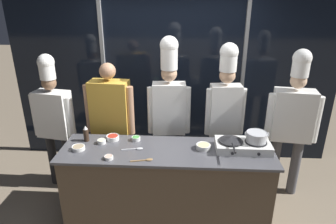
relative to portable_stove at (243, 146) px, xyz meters
name	(u,v)px	position (x,y,z in m)	size (l,w,h in m)	color
ground_plane	(167,215)	(-0.83, -0.05, -0.94)	(24.00, 24.00, 0.00)	#7F705B
window_wall_back	(173,75)	(-0.83, 1.42, 0.41)	(4.85, 0.09, 2.70)	black
demo_counter	(167,184)	(-0.83, -0.05, -0.50)	(2.35, 0.68, 0.89)	#4C3D2D
portable_stove	(243,146)	(0.00, 0.00, 0.00)	(0.59, 0.34, 0.11)	silver
frying_pan	(231,139)	(-0.14, 0.00, 0.08)	(0.27, 0.46, 0.05)	#232326
stock_pot	(257,137)	(0.14, 0.00, 0.11)	(0.25, 0.22, 0.11)	#B7BABF
squeeze_bottle_soy	(86,134)	(-1.78, 0.11, 0.04)	(0.06, 0.06, 0.19)	#332319
prep_bowl_scallions	(136,138)	(-1.21, 0.15, -0.02)	(0.10, 0.10, 0.05)	white
prep_bowl_shrimp	(109,157)	(-1.42, -0.28, -0.03)	(0.09, 0.09, 0.04)	white
prep_bowl_noodles	(102,141)	(-1.59, 0.06, -0.02)	(0.10, 0.10, 0.05)	white
prep_bowl_chili_flakes	(113,137)	(-1.48, 0.15, -0.02)	(0.15, 0.15, 0.06)	white
prep_bowl_mushrooms	(78,148)	(-1.81, -0.10, -0.03)	(0.15, 0.15, 0.04)	white
prep_bowl_ginger	(203,146)	(-0.43, -0.01, -0.02)	(0.16, 0.16, 0.06)	white
serving_spoon_slotted	(136,149)	(-1.17, -0.06, -0.04)	(0.24, 0.08, 0.02)	#B2B5BA
serving_spoon_solid	(146,160)	(-1.03, -0.29, -0.04)	(0.24, 0.08, 0.02)	olive
chef_head	(54,115)	(-2.32, 0.51, 0.10)	(0.57, 0.30, 1.83)	#232326
person_guest	(111,116)	(-1.58, 0.50, 0.10)	(0.63, 0.28, 1.73)	#4C4C51
chef_sous	(169,105)	(-0.84, 0.57, 0.25)	(0.54, 0.24, 2.04)	#232326
chef_line	(225,106)	(-0.14, 0.56, 0.25)	(0.49, 0.22, 1.97)	#2D3856
chef_pastry	(292,117)	(0.68, 0.51, 0.14)	(0.63, 0.31, 1.92)	#4C4C51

